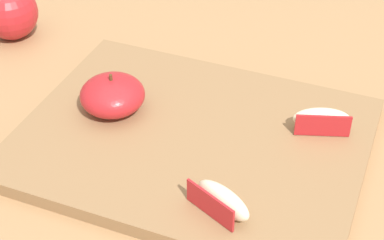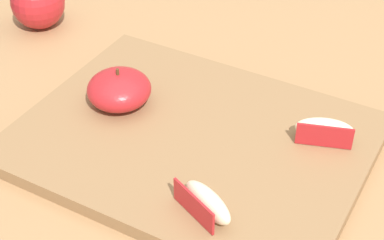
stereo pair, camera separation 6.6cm
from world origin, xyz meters
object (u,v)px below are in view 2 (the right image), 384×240
Objects in this scene: apple_half_skin_up at (119,89)px; apple_wedge_near_knife at (202,201)px; apple_wedge_front at (325,130)px; whole_apple_crimson at (38,2)px; cutting_board at (192,140)px.

apple_wedge_near_knife is at bearing -32.43° from apple_half_skin_up.
apple_wedge_front is 0.78× the size of whole_apple_crimson.
apple_half_skin_up is 1.12× the size of apple_wedge_front.
cutting_board is at bearing -154.71° from apple_wedge_front.
cutting_board is 5.63× the size of apple_wedge_front.
cutting_board is 5.03× the size of apple_half_skin_up.
apple_half_skin_up reaches higher than apple_wedge_front.
apple_wedge_near_knife and apple_wedge_front have the same top height.
whole_apple_crimson reaches higher than apple_wedge_front.
apple_half_skin_up is at bearing 147.57° from apple_wedge_near_knife.
apple_half_skin_up is 1.13× the size of apple_wedge_near_knife.
apple_half_skin_up is at bearing -167.37° from apple_wedge_front.
apple_half_skin_up is 0.88× the size of whole_apple_crimson.
apple_half_skin_up reaches higher than apple_wedge_near_knife.
cutting_board is at bearing -5.27° from apple_half_skin_up.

